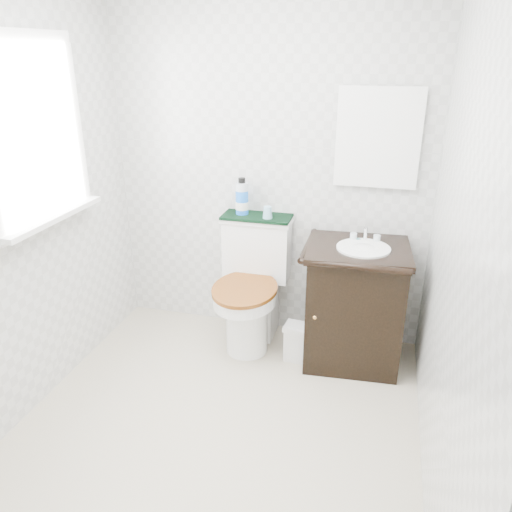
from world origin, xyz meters
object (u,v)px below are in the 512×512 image
at_px(toilet, 252,292).
at_px(mouthwash_bottle, 242,198).
at_px(trash_bin, 298,342).
at_px(vanity, 354,302).
at_px(cup, 268,212).

distance_m(toilet, mouthwash_bottle, 0.66).
bearing_deg(trash_bin, toilet, 155.80).
bearing_deg(trash_bin, vanity, 16.55).
relative_size(toilet, cup, 11.00).
xyz_separation_m(toilet, trash_bin, (0.36, -0.16, -0.25)).
relative_size(vanity, trash_bin, 3.53).
height_order(vanity, cup, cup).
bearing_deg(trash_bin, cup, 137.62).
bearing_deg(vanity, toilet, 175.22).
bearing_deg(vanity, trash_bin, -163.45).
bearing_deg(cup, mouthwash_bottle, 165.82).
bearing_deg(toilet, trash_bin, -24.20).
bearing_deg(mouthwash_bottle, cup, -14.18).
relative_size(vanity, cup, 11.35).
height_order(trash_bin, cup, cup).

